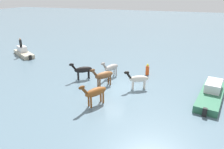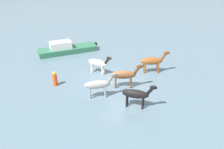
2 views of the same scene
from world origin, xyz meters
name	(u,v)px [view 1 (image 1 of 2)]	position (x,y,z in m)	size (l,w,h in m)	color
ground_plane	(111,86)	(0.00, 0.00, 0.00)	(160.72, 160.72, 0.00)	slate
horse_gray_outer	(82,70)	(-0.70, -3.15, 0.95)	(1.76, 1.86, 1.72)	black
horse_mid_herd	(103,75)	(0.15, -0.62, 1.02)	(2.20, 1.63, 1.86)	brown
horse_dun_straggler	(95,92)	(3.57, 0.15, 1.03)	(2.28, 1.49, 1.87)	brown
horse_pinto_flank	(138,79)	(-0.33, 2.40, 0.94)	(1.37, 2.08, 1.71)	silver
horse_rear_stallion	(111,68)	(-2.15, -0.79, 0.98)	(2.23, 1.23, 1.78)	#9E9993
boat_motor_center	(24,53)	(-5.30, -14.32, 0.31)	(3.32, 4.48, 1.33)	#B7AD93
boat_dinghy_port	(211,94)	(-0.67, 8.32, 0.33)	(6.12, 2.59, 1.37)	#2D6B4C
person_helmsman_aft	(21,43)	(-5.02, -14.30, 1.73)	(0.32, 0.32, 1.19)	black
buoy_channel_marker	(147,70)	(-4.10, 2.43, 0.51)	(0.36, 0.36, 1.14)	#E54C19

